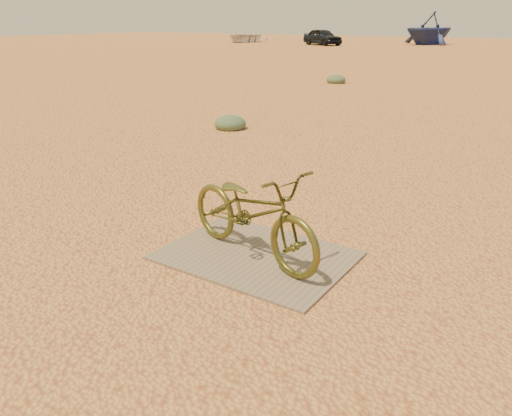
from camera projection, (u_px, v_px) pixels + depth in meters
The scene contains 8 objects.
ground at pixel (197, 245), 4.59m from camera, with size 120.00×120.00×0.00m, color #DA9E52.
plywood_board at pixel (256, 255), 4.37m from camera, with size 1.59×1.17×0.02m, color #7C694F.
bicycle at pixel (252, 212), 4.21m from camera, with size 0.54×1.55×0.81m, color #52511D.
car at pixel (322, 37), 39.69m from camera, with size 1.49×3.70×1.26m, color black.
boat_near_left at pixel (244, 36), 45.05m from camera, with size 3.52×4.93×1.02m, color silver.
boat_far_left at pixel (430, 28), 40.18m from camera, with size 4.19×4.85×2.55m, color navy.
kale_a at pixel (230, 129), 9.49m from camera, with size 0.60×0.60×0.33m, color #536E49.
kale_c at pixel (336, 83), 16.27m from camera, with size 0.62×0.62×0.34m, color #536E49.
Camera 1 is at (2.76, -3.17, 1.95)m, focal length 35.00 mm.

